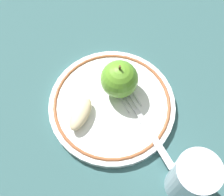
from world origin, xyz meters
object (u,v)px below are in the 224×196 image
(apple_red_whole, at_px, (119,79))
(drinking_glass, at_px, (192,179))
(apple_slice_front, at_px, (81,114))
(fork, at_px, (145,124))
(plate, at_px, (112,105))

(apple_red_whole, relative_size, drinking_glass, 0.72)
(apple_red_whole, distance_m, apple_slice_front, 0.09)
(fork, bearing_deg, apple_red_whole, 4.21)
(plate, relative_size, apple_red_whole, 3.05)
(fork, bearing_deg, plate, 26.47)
(plate, relative_size, apple_slice_front, 3.51)
(apple_slice_front, bearing_deg, fork, -74.83)
(plate, xyz_separation_m, fork, (-0.06, 0.04, 0.01))
(apple_red_whole, bearing_deg, apple_slice_front, 45.16)
(fork, bearing_deg, drinking_glass, -176.54)
(plate, distance_m, fork, 0.07)
(apple_slice_front, bearing_deg, drinking_glass, -100.93)
(plate, height_order, apple_slice_front, apple_slice_front)
(plate, xyz_separation_m, drinking_glass, (-0.13, 0.13, 0.04))
(drinking_glass, bearing_deg, apple_slice_front, -28.77)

